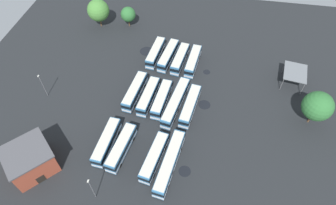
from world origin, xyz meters
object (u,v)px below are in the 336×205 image
tree_east_edge (98,10)px  tree_west_edge (128,14)px  bus_row0_slot4 (107,142)px  lamp_post_far_corner (43,85)px  bus_row2_slot3 (168,56)px  bus_row1_slot2 (162,99)px  bus_row1_slot3 (148,96)px  bus_row2_slot4 (156,53)px  bus_row1_slot1 (176,102)px  depot_building (30,160)px  bus_row0_slot3 (122,147)px  tree_northwest (318,106)px  bus_row2_slot2 (180,59)px  bus_row0_slot1 (154,157)px  bus_row1_slot4 (135,91)px  lamp_post_mid_lot (92,188)px  bus_row1_slot0 (190,106)px  bus_row2_slot1 (193,61)px  bus_row0_slot0 (170,163)px  maintenance_shelter (295,72)px

tree_east_edge → tree_west_edge: 9.75m
bus_row0_slot4 → lamp_post_far_corner: size_ratio=1.62×
bus_row0_slot4 → bus_row2_slot3: size_ratio=0.96×
tree_west_edge → bus_row1_slot2: bearing=-151.6°
bus_row1_slot3 → bus_row2_slot4: bearing=5.3°
bus_row1_slot1 → tree_west_edge: 38.98m
depot_building → tree_east_edge: tree_east_edge is taller
bus_row0_slot3 → tree_northwest: (16.39, -43.79, 4.35)m
bus_row2_slot4 → tree_east_edge: tree_east_edge is taller
bus_row2_slot2 → depot_building: depot_building is taller
bus_row0_slot1 → tree_west_edge: 52.71m
bus_row0_slot1 → tree_west_edge: (49.14, 18.91, 2.62)m
bus_row1_slot4 → lamp_post_mid_lot: 28.82m
tree_east_edge → bus_row1_slot0: bearing=-132.4°
bus_row1_slot0 → bus_row1_slot1: bearing=83.0°
bus_row0_slot3 → tree_west_edge: bearing=12.9°
bus_row0_slot3 → bus_row2_slot1: 34.27m
bus_row1_slot0 → tree_northwest: tree_northwest is taller
depot_building → bus_row0_slot1: bearing=-77.0°
bus_row2_slot4 → bus_row1_slot0: bearing=-145.7°
bus_row0_slot0 → bus_row2_slot2: (34.08, 2.66, -0.00)m
bus_row1_slot1 → lamp_post_mid_lot: bearing=154.7°
bus_row1_slot0 → tree_northwest: bearing=-87.1°
bus_row1_slot1 → tree_east_edge: bearing=44.7°
bus_row1_slot1 → tree_west_edge: size_ratio=2.30×
bus_row0_slot3 → bus_row2_slot4: 33.63m
lamp_post_far_corner → tree_west_edge: (34.61, -13.81, 0.31)m
tree_east_edge → bus_row1_slot1: bearing=-135.3°
bus_row0_slot3 → bus_row1_slot4: (17.30, 1.19, 0.00)m
bus_row1_slot3 → bus_row1_slot1: bearing=-96.5°
bus_row0_slot4 → bus_row2_slot2: size_ratio=1.03×
bus_row1_slot2 → bus_row1_slot1: bearing=-97.1°
bus_row1_slot1 → depot_building: depot_building is taller
bus_row0_slot4 → bus_row1_slot1: (14.45, -13.91, 0.00)m
bus_row0_slot1 → maintenance_shelter: (30.71, -32.89, 2.28)m
bus_row1_slot4 → bus_row2_slot1: 20.10m
depot_building → bus_row1_slot3: bearing=-41.9°
bus_row0_slot0 → depot_building: (-5.21, 29.66, 1.40)m
bus_row1_slot0 → bus_row2_slot3: bearing=25.9°
bus_row2_slot2 → tree_northwest: (-15.74, -34.98, 4.35)m
maintenance_shelter → lamp_post_mid_lot: (-40.94, 43.32, 0.17)m
bus_row1_slot1 → bus_row0_slot0: bearing=-175.5°
bus_row0_slot3 → maintenance_shelter: bearing=-54.1°
bus_row0_slot0 → bus_row1_slot4: 23.04m
bus_row0_slot3 → maintenance_shelter: maintenance_shelter is taller
bus_row1_slot2 → bus_row2_slot2: same height
lamp_post_far_corner → bus_row2_slot3: bearing=-56.7°
bus_row0_slot4 → tree_east_edge: 48.56m
bus_row1_slot0 → maintenance_shelter: (14.68, -26.85, 2.28)m
bus_row0_slot4 → lamp_post_far_corner: (12.49, 21.03, 2.31)m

